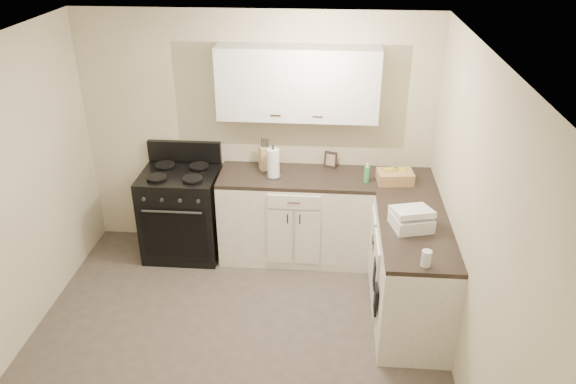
# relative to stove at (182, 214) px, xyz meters

# --- Properties ---
(floor) EXTENTS (3.60, 3.60, 0.00)m
(floor) POSITION_rel_stove_xyz_m (0.77, -1.48, -0.46)
(floor) COLOR #473F38
(floor) RESTS_ON ground
(ceiling) EXTENTS (3.60, 3.60, 0.00)m
(ceiling) POSITION_rel_stove_xyz_m (0.77, -1.48, 2.04)
(ceiling) COLOR white
(ceiling) RESTS_ON wall_back
(wall_back) EXTENTS (3.60, 0.00, 3.60)m
(wall_back) POSITION_rel_stove_xyz_m (0.77, 0.32, 0.79)
(wall_back) COLOR beige
(wall_back) RESTS_ON ground
(wall_right) EXTENTS (0.00, 3.60, 3.60)m
(wall_right) POSITION_rel_stove_xyz_m (2.57, -1.48, 0.79)
(wall_right) COLOR beige
(wall_right) RESTS_ON ground
(base_cabinets_back) EXTENTS (1.55, 0.60, 0.90)m
(base_cabinets_back) POSITION_rel_stove_xyz_m (1.20, 0.02, -0.01)
(base_cabinets_back) COLOR white
(base_cabinets_back) RESTS_ON floor
(base_cabinets_right) EXTENTS (0.60, 1.90, 0.90)m
(base_cabinets_right) POSITION_rel_stove_xyz_m (2.27, -0.63, -0.01)
(base_cabinets_right) COLOR white
(base_cabinets_right) RESTS_ON floor
(countertop_back) EXTENTS (1.55, 0.60, 0.04)m
(countertop_back) POSITION_rel_stove_xyz_m (1.20, 0.02, 0.46)
(countertop_back) COLOR black
(countertop_back) RESTS_ON base_cabinets_back
(countertop_right) EXTENTS (0.60, 1.90, 0.04)m
(countertop_right) POSITION_rel_stove_xyz_m (2.27, -0.63, 0.46)
(countertop_right) COLOR black
(countertop_right) RESTS_ON base_cabinets_right
(upper_cabinets) EXTENTS (1.55, 0.30, 0.70)m
(upper_cabinets) POSITION_rel_stove_xyz_m (1.20, 0.18, 1.38)
(upper_cabinets) COLOR silver
(upper_cabinets) RESTS_ON wall_back
(stove) EXTENTS (0.78, 0.66, 0.94)m
(stove) POSITION_rel_stove_xyz_m (0.00, 0.00, 0.00)
(stove) COLOR black
(stove) RESTS_ON floor
(knife_block) EXTENTS (0.14, 0.14, 0.24)m
(knife_block) POSITION_rel_stove_xyz_m (0.87, 0.15, 0.60)
(knife_block) COLOR #D9BC85
(knife_block) RESTS_ON countertop_back
(paper_towel) EXTENTS (0.13, 0.13, 0.29)m
(paper_towel) POSITION_rel_stove_xyz_m (0.97, -0.02, 0.63)
(paper_towel) COLOR white
(paper_towel) RESTS_ON countertop_back
(soap_bottle) EXTENTS (0.07, 0.07, 0.16)m
(soap_bottle) POSITION_rel_stove_xyz_m (1.89, -0.07, 0.56)
(soap_bottle) COLOR #3D9F57
(soap_bottle) RESTS_ON countertop_back
(picture_frame) EXTENTS (0.14, 0.08, 0.17)m
(picture_frame) POSITION_rel_stove_xyz_m (1.53, 0.25, 0.56)
(picture_frame) COLOR black
(picture_frame) RESTS_ON countertop_back
(wicker_basket) EXTENTS (0.36, 0.26, 0.11)m
(wicker_basket) POSITION_rel_stove_xyz_m (2.17, -0.05, 0.54)
(wicker_basket) COLOR tan
(wicker_basket) RESTS_ON countertop_right
(countertop_grill) EXTENTS (0.38, 0.36, 0.11)m
(countertop_grill) POSITION_rel_stove_xyz_m (2.22, -0.91, 0.54)
(countertop_grill) COLOR white
(countertop_grill) RESTS_ON countertop_right
(glass_jar) EXTENTS (0.09, 0.09, 0.13)m
(glass_jar) POSITION_rel_stove_xyz_m (2.27, -1.48, 0.54)
(glass_jar) COLOR silver
(glass_jar) RESTS_ON countertop_right
(oven_mitt_near) EXTENTS (0.02, 0.15, 0.26)m
(oven_mitt_near) POSITION_rel_stove_xyz_m (1.95, -1.25, -0.03)
(oven_mitt_near) COLOR black
(oven_mitt_near) RESTS_ON base_cabinets_right
(oven_mitt_far) EXTENTS (0.02, 0.15, 0.26)m
(oven_mitt_far) POSITION_rel_stove_xyz_m (1.95, -1.03, 0.07)
(oven_mitt_far) COLOR black
(oven_mitt_far) RESTS_ON base_cabinets_right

